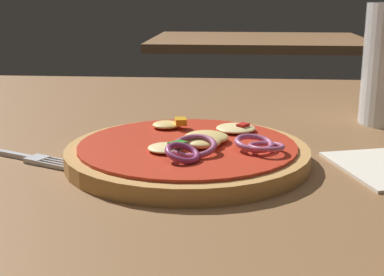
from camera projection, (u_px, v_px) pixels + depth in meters
The scene contains 4 objects.
dining_table at pixel (238, 178), 0.53m from camera, with size 1.43×1.07×0.03m.
pizza at pixel (192, 153), 0.53m from camera, with size 0.24×0.24×0.03m.
fork at pixel (13, 154), 0.55m from camera, with size 0.17×0.09×0.01m.
background_table at pixel (259, 42), 1.96m from camera, with size 0.76×0.56×0.03m.
Camera 1 is at (-0.00, -0.51, 0.19)m, focal length 51.12 mm.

